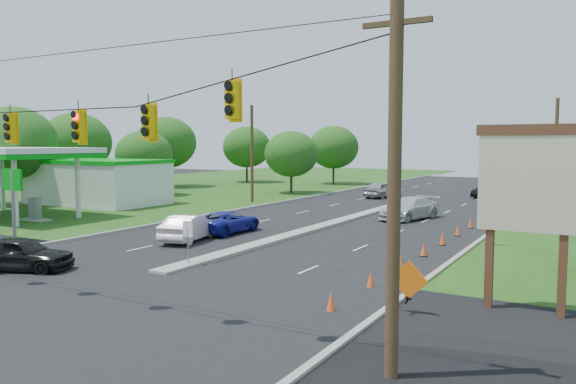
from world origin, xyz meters
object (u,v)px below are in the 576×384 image
Objects in this scene: black_sedan at (20,254)px; blue_pickup at (227,222)px; gas_station at (84,177)px; pylon_sign at (539,191)px; white_sedan at (189,228)px.

black_sedan reaches higher than blue_pickup.
pylon_sign is at bearing -20.31° from gas_station.
black_sedan is 13.05m from blue_pickup.
pylon_sign is 20.76m from black_sedan.
pylon_sign is at bearing -99.98° from black_sedan.
black_sedan is 0.97× the size of white_sedan.
black_sedan reaches higher than white_sedan.
white_sedan is at bearing 87.04° from blue_pickup.
gas_station reaches higher than blue_pickup.
pylon_sign reaches higher than blue_pickup.
pylon_sign reaches higher than gas_station.
blue_pickup is (1.57, 12.95, -0.08)m from black_sedan.
gas_station reaches higher than white_sedan.
black_sedan is (17.96, -18.58, -1.82)m from gas_station.
gas_station is 4.03× the size of blue_pickup.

